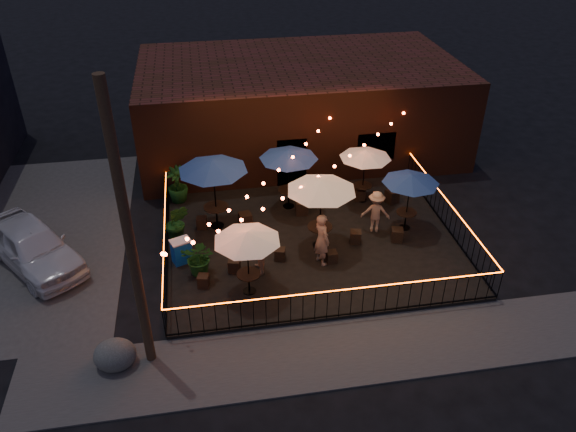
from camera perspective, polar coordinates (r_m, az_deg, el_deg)
name	(u,v)px	position (r m, az deg, el deg)	size (l,w,h in m)	color
ground	(323,279)	(18.42, 3.61, -6.36)	(110.00, 110.00, 0.00)	black
patio	(311,242)	(19.93, 2.36, -2.62)	(10.00, 8.00, 0.15)	black
sidewalk	(349,351)	(16.10, 6.21, -13.49)	(18.00, 2.50, 0.05)	#3D3A38
brick_building	(298,105)	(26.11, 1.07, 11.18)	(14.00, 8.00, 4.00)	#391B0F
utility_pole	(129,239)	(13.73, -15.82, -2.31)	(0.26, 0.26, 8.00)	#362316
fence_front	(339,304)	(16.52, 5.22, -8.88)	(10.00, 0.04, 1.04)	black
fence_left	(166,242)	(19.34, -12.28, -2.57)	(0.04, 8.00, 1.04)	black
fence_right	(447,215)	(21.07, 15.84, 0.10)	(0.04, 8.00, 1.04)	black
festoon_lights	(284,188)	(18.20, -0.39, 2.81)	(10.02, 8.72, 1.32)	#FF431D
cafe_table_0	(247,237)	(16.46, -4.20, -2.16)	(2.59, 2.59, 2.25)	black
cafe_table_1	(213,166)	(19.51, -7.66, 5.04)	(3.10, 3.10, 2.71)	black
cafe_table_2	(321,186)	(18.35, 3.42, 3.02)	(2.82, 2.82, 2.60)	black
cafe_table_3	(289,155)	(20.68, 0.07, 6.21)	(2.65, 2.65, 2.42)	black
cafe_table_4	(411,180)	(19.91, 12.38, 3.64)	(2.43, 2.43, 2.20)	black
cafe_table_5	(365,155)	(21.39, 7.87, 6.19)	(2.57, 2.57, 2.18)	black
bistro_chair_0	(203,281)	(17.94, -8.59, -6.52)	(0.34, 0.34, 0.41)	black
bistro_chair_1	(234,265)	(18.42, -5.48, -5.01)	(0.37, 0.37, 0.44)	black
bistro_chair_2	(202,223)	(20.63, -8.76, -0.69)	(0.36, 0.36, 0.42)	black
bistro_chair_3	(245,220)	(20.55, -4.36, -0.37)	(0.43, 0.43, 0.51)	black
bistro_chair_4	(280,254)	(18.85, -0.83, -3.89)	(0.34, 0.34, 0.41)	black
bistro_chair_5	(331,257)	(18.78, 4.44, -4.16)	(0.34, 0.34, 0.41)	black
bistro_chair_6	(301,208)	(21.19, 1.38, 0.85)	(0.43, 0.43, 0.51)	black
bistro_chair_7	(315,199)	(21.75, 2.75, 1.71)	(0.42, 0.42, 0.49)	black
bistro_chair_8	(356,237)	(19.78, 6.88, -2.11)	(0.38, 0.38, 0.45)	black
bistro_chair_9	(397,235)	(20.09, 11.01, -1.89)	(0.39, 0.39, 0.47)	black
bistro_chair_10	(359,194)	(22.24, 7.26, 2.19)	(0.40, 0.40, 0.47)	black
bistro_chair_11	(392,196)	(22.28, 10.51, 1.99)	(0.43, 0.43, 0.51)	black
patron_a	(322,239)	(18.31, 3.45, -2.36)	(0.68, 0.45, 1.87)	tan
patron_b	(257,252)	(17.87, -3.21, -3.66)	(0.83, 0.65, 1.72)	#C9A98B
patron_c	(376,212)	(20.18, 8.90, 0.43)	(1.02, 0.59, 1.58)	#D8B087
potted_shrub_a	(200,258)	(18.23, -8.94, -4.21)	(1.10, 0.96, 1.22)	#0C390C
potted_shrub_b	(177,223)	(19.77, -11.19, -0.68)	(0.84, 0.67, 1.52)	#113910
potted_shrub_c	(177,185)	(22.18, -11.19, 3.15)	(0.81, 0.81, 1.44)	#123A14
cooler	(181,251)	(18.94, -10.77, -3.50)	(0.78, 0.67, 0.86)	blue
boulder	(115,355)	(16.09, -17.17, -13.34)	(1.01, 0.86, 0.79)	#43443F
car_white	(33,246)	(20.33, -24.52, -2.79)	(1.83, 4.54, 1.55)	silver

